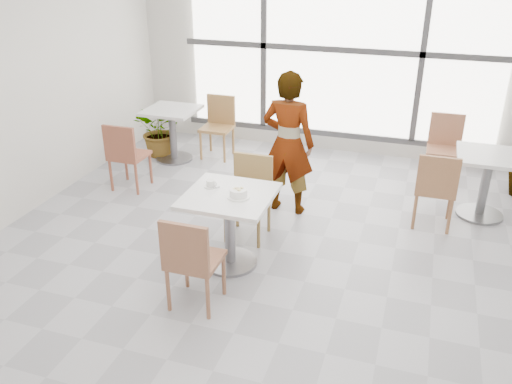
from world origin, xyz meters
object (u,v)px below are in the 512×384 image
(oatmeal_bowl, at_px, (238,193))
(plant_left, at_px, (160,131))
(bg_table_right, at_px, (487,176))
(bg_chair_right_far, at_px, (444,144))
(bg_table_left, at_px, (172,127))
(bg_chair_right_near, at_px, (436,186))
(main_table, at_px, (230,216))
(chair_near, at_px, (191,258))
(person, at_px, (288,144))
(bg_chair_left_near, at_px, (125,152))
(coffee_cup, at_px, (211,184))
(bg_chair_left_far, at_px, (219,122))
(chair_far, at_px, (250,191))

(oatmeal_bowl, bearing_deg, plant_left, 130.55)
(bg_table_right, xyz_separation_m, bg_chair_right_far, (-0.45, 0.93, 0.01))
(bg_table_left, xyz_separation_m, bg_table_right, (4.10, -0.48, 0.00))
(bg_chair_right_near, distance_m, plant_left, 3.95)
(oatmeal_bowl, height_order, bg_chair_right_near, bg_chair_right_near)
(plant_left, bearing_deg, main_table, -50.48)
(chair_near, bearing_deg, main_table, -94.38)
(chair_near, xyz_separation_m, bg_table_right, (2.42, 2.58, -0.01))
(person, height_order, bg_chair_left_near, person)
(bg_table_right, bearing_deg, bg_table_left, 173.33)
(oatmeal_bowl, xyz_separation_m, bg_chair_left_near, (-1.93, 1.24, -0.29))
(bg_table_left, bearing_deg, plant_left, 159.91)
(coffee_cup, height_order, bg_chair_right_far, bg_chair_right_far)
(person, distance_m, bg_chair_right_near, 1.65)
(coffee_cup, relative_size, bg_chair_right_near, 0.18)
(oatmeal_bowl, relative_size, bg_chair_left_near, 0.24)
(bg_table_right, relative_size, bg_chair_left_near, 0.86)
(bg_table_left, relative_size, bg_chair_left_near, 0.86)
(oatmeal_bowl, height_order, bg_chair_right_far, bg_chair_right_far)
(bg_chair_left_far, bearing_deg, bg_chair_left_near, -113.24)
(bg_chair_left_far, distance_m, bg_chair_right_far, 3.09)
(bg_chair_left_near, distance_m, bg_chair_right_near, 3.66)
(bg_chair_left_near, distance_m, bg_chair_left_far, 1.62)
(coffee_cup, xyz_separation_m, bg_chair_left_far, (-0.97, 2.59, -0.28))
(chair_near, height_order, bg_table_left, chair_near)
(main_table, xyz_separation_m, oatmeal_bowl, (0.11, -0.04, 0.27))
(chair_far, relative_size, bg_table_left, 1.16)
(oatmeal_bowl, height_order, bg_chair_left_far, bg_chair_left_far)
(coffee_cup, bearing_deg, bg_chair_right_far, 51.39)
(bg_chair_left_far, bearing_deg, person, -44.95)
(bg_chair_left_far, bearing_deg, bg_table_left, -145.45)
(coffee_cup, height_order, person, person)
(oatmeal_bowl, bearing_deg, main_table, 160.06)
(bg_table_right, xyz_separation_m, bg_chair_left_near, (-4.19, -0.63, 0.01))
(main_table, relative_size, bg_table_right, 1.07)
(person, bearing_deg, chair_far, 75.35)
(oatmeal_bowl, bearing_deg, bg_chair_left_near, 147.38)
(bg_chair_left_near, relative_size, bg_chair_right_near, 1.00)
(coffee_cup, height_order, bg_table_right, coffee_cup)
(chair_near, bearing_deg, person, -97.56)
(main_table, bearing_deg, bg_chair_left_far, 113.80)
(chair_near, relative_size, oatmeal_bowl, 4.14)
(main_table, distance_m, chair_near, 0.75)
(coffee_cup, relative_size, person, 0.10)
(bg_chair_left_near, xyz_separation_m, bg_chair_left_far, (0.64, 1.49, 0.00))
(oatmeal_bowl, height_order, bg_table_right, oatmeal_bowl)
(person, height_order, bg_table_left, person)
(main_table, relative_size, coffee_cup, 5.03)
(bg_table_right, bearing_deg, chair_near, -133.15)
(main_table, distance_m, coffee_cup, 0.35)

